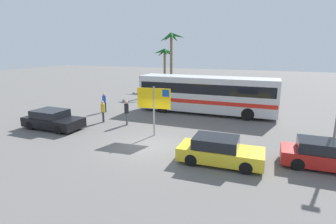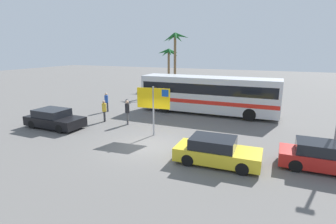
{
  "view_description": "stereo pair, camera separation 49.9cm",
  "coord_description": "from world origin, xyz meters",
  "px_view_note": "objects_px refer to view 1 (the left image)",
  "views": [
    {
      "loc": [
        6.24,
        -13.17,
        5.5
      ],
      "look_at": [
        -0.19,
        3.15,
        1.3
      ],
      "focal_mm": 28.31,
      "sensor_mm": 36.0,
      "label": 1
    },
    {
      "loc": [
        6.7,
        -12.98,
        5.5
      ],
      "look_at": [
        -0.19,
        3.15,
        1.3
      ],
      "focal_mm": 28.31,
      "sensor_mm": 36.0,
      "label": 2
    }
  ],
  "objects_px": {
    "car_yellow": "(219,151)",
    "pedestrian_crossing_lot": "(104,101)",
    "bus_front_coach": "(207,93)",
    "pedestrian_by_bus": "(103,110)",
    "car_red": "(324,155)",
    "ferry_sign": "(155,100)",
    "car_black": "(53,120)",
    "pedestrian_near_sign": "(127,111)"
  },
  "relations": [
    {
      "from": "ferry_sign",
      "to": "pedestrian_crossing_lot",
      "type": "distance_m",
      "value": 8.2
    },
    {
      "from": "car_red",
      "to": "pedestrian_by_bus",
      "type": "xyz_separation_m",
      "value": [
        -14.41,
        2.98,
        0.34
      ]
    },
    {
      "from": "car_yellow",
      "to": "pedestrian_crossing_lot",
      "type": "relative_size",
      "value": 2.42
    },
    {
      "from": "pedestrian_crossing_lot",
      "to": "pedestrian_by_bus",
      "type": "distance_m",
      "value": 3.36
    },
    {
      "from": "ferry_sign",
      "to": "pedestrian_by_bus",
      "type": "xyz_separation_m",
      "value": [
        -5.01,
        1.5,
        -1.35
      ]
    },
    {
      "from": "bus_front_coach",
      "to": "ferry_sign",
      "type": "height_order",
      "value": "ferry_sign"
    },
    {
      "from": "pedestrian_near_sign",
      "to": "bus_front_coach",
      "type": "bearing_deg",
      "value": -157.06
    },
    {
      "from": "bus_front_coach",
      "to": "car_black",
      "type": "bearing_deg",
      "value": -136.91
    },
    {
      "from": "pedestrian_by_bus",
      "to": "pedestrian_crossing_lot",
      "type": "bearing_deg",
      "value": 95.51
    },
    {
      "from": "bus_front_coach",
      "to": "car_red",
      "type": "xyz_separation_m",
      "value": [
        7.74,
        -8.68,
        -1.15
      ]
    },
    {
      "from": "pedestrian_crossing_lot",
      "to": "pedestrian_by_bus",
      "type": "height_order",
      "value": "pedestrian_crossing_lot"
    },
    {
      "from": "bus_front_coach",
      "to": "pedestrian_crossing_lot",
      "type": "bearing_deg",
      "value": -161.25
    },
    {
      "from": "bus_front_coach",
      "to": "pedestrian_near_sign",
      "type": "relative_size",
      "value": 6.41
    },
    {
      "from": "bus_front_coach",
      "to": "car_yellow",
      "type": "distance_m",
      "value": 10.47
    },
    {
      "from": "ferry_sign",
      "to": "car_black",
      "type": "bearing_deg",
      "value": -175.46
    },
    {
      "from": "car_red",
      "to": "pedestrian_near_sign",
      "type": "relative_size",
      "value": 2.15
    },
    {
      "from": "car_yellow",
      "to": "pedestrian_crossing_lot",
      "type": "xyz_separation_m",
      "value": [
        -11.55,
        7.07,
        0.37
      ]
    },
    {
      "from": "bus_front_coach",
      "to": "pedestrian_near_sign",
      "type": "height_order",
      "value": "bus_front_coach"
    },
    {
      "from": "car_black",
      "to": "pedestrian_crossing_lot",
      "type": "distance_m",
      "value": 5.57
    },
    {
      "from": "car_yellow",
      "to": "pedestrian_crossing_lot",
      "type": "bearing_deg",
      "value": 147.13
    },
    {
      "from": "ferry_sign",
      "to": "pedestrian_crossing_lot",
      "type": "xyz_separation_m",
      "value": [
        -6.85,
        4.32,
        -1.32
      ]
    },
    {
      "from": "car_red",
      "to": "pedestrian_near_sign",
      "type": "distance_m",
      "value": 12.71
    },
    {
      "from": "car_yellow",
      "to": "car_red",
      "type": "height_order",
      "value": "same"
    },
    {
      "from": "car_red",
      "to": "ferry_sign",
      "type": "bearing_deg",
      "value": 171.3
    },
    {
      "from": "bus_front_coach",
      "to": "pedestrian_crossing_lot",
      "type": "height_order",
      "value": "bus_front_coach"
    },
    {
      "from": "car_red",
      "to": "pedestrian_by_bus",
      "type": "distance_m",
      "value": 14.72
    },
    {
      "from": "car_black",
      "to": "car_red",
      "type": "xyz_separation_m",
      "value": [
        16.74,
        -0.27,
        -0.0
      ]
    },
    {
      "from": "pedestrian_near_sign",
      "to": "pedestrian_crossing_lot",
      "type": "distance_m",
      "value": 4.8
    },
    {
      "from": "car_red",
      "to": "car_yellow",
      "type": "bearing_deg",
      "value": -164.59
    },
    {
      "from": "car_yellow",
      "to": "pedestrian_by_bus",
      "type": "height_order",
      "value": "pedestrian_by_bus"
    },
    {
      "from": "car_black",
      "to": "car_yellow",
      "type": "relative_size",
      "value": 1.03
    },
    {
      "from": "pedestrian_by_bus",
      "to": "car_red",
      "type": "bearing_deg",
      "value": -39.26
    },
    {
      "from": "bus_front_coach",
      "to": "car_black",
      "type": "distance_m",
      "value": 12.38
    },
    {
      "from": "car_black",
      "to": "pedestrian_crossing_lot",
      "type": "height_order",
      "value": "pedestrian_crossing_lot"
    },
    {
      "from": "pedestrian_by_bus",
      "to": "car_yellow",
      "type": "bearing_deg",
      "value": -51.22
    },
    {
      "from": "car_red",
      "to": "bus_front_coach",
      "type": "bearing_deg",
      "value": 131.99
    },
    {
      "from": "bus_front_coach",
      "to": "ferry_sign",
      "type": "relative_size",
      "value": 3.64
    },
    {
      "from": "car_yellow",
      "to": "car_red",
      "type": "relative_size",
      "value": 1.06
    },
    {
      "from": "bus_front_coach",
      "to": "car_red",
      "type": "relative_size",
      "value": 2.98
    },
    {
      "from": "car_red",
      "to": "pedestrian_crossing_lot",
      "type": "height_order",
      "value": "pedestrian_crossing_lot"
    },
    {
      "from": "pedestrian_crossing_lot",
      "to": "car_black",
      "type": "bearing_deg",
      "value": -23.42
    },
    {
      "from": "pedestrian_crossing_lot",
      "to": "pedestrian_near_sign",
      "type": "bearing_deg",
      "value": 35.94
    }
  ]
}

